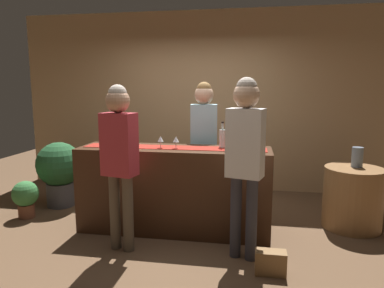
% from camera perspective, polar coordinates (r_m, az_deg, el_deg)
% --- Properties ---
extents(ground_plane, '(10.00, 10.00, 0.00)m').
position_cam_1_polar(ground_plane, '(4.35, -2.82, -13.65)').
color(ground_plane, brown).
extents(back_wall, '(6.00, 0.12, 2.90)m').
position_cam_1_polar(back_wall, '(5.88, 1.08, 6.88)').
color(back_wall, tan).
rests_on(back_wall, ground).
extents(bar_counter, '(2.22, 0.60, 0.99)m').
position_cam_1_polar(bar_counter, '(4.18, -2.87, -7.35)').
color(bar_counter, '#3D2314').
rests_on(bar_counter, ground).
extents(counter_runner_cloth, '(2.11, 0.28, 0.01)m').
position_cam_1_polar(counter_runner_cloth, '(4.06, -2.93, -0.58)').
color(counter_runner_cloth, maroon).
rests_on(counter_runner_cloth, bar_counter).
extents(wine_bottle_clear, '(0.07, 0.07, 0.30)m').
position_cam_1_polar(wine_bottle_clear, '(4.06, 4.95, 0.97)').
color(wine_bottle_clear, '#B2C6C1').
rests_on(wine_bottle_clear, bar_counter).
extents(wine_bottle_green, '(0.07, 0.07, 0.30)m').
position_cam_1_polar(wine_bottle_green, '(4.21, -11.21, 1.13)').
color(wine_bottle_green, '#194723').
rests_on(wine_bottle_green, bar_counter).
extents(wine_glass_near_customer, '(0.07, 0.07, 0.14)m').
position_cam_1_polar(wine_glass_near_customer, '(4.11, -9.44, 0.87)').
color(wine_glass_near_customer, silver).
rests_on(wine_glass_near_customer, bar_counter).
extents(wine_glass_mid_counter, '(0.07, 0.07, 0.14)m').
position_cam_1_polar(wine_glass_mid_counter, '(4.02, -5.12, 0.77)').
color(wine_glass_mid_counter, silver).
rests_on(wine_glass_mid_counter, bar_counter).
extents(wine_glass_far_end, '(0.07, 0.07, 0.14)m').
position_cam_1_polar(wine_glass_far_end, '(3.97, -2.62, 0.71)').
color(wine_glass_far_end, silver).
rests_on(wine_glass_far_end, bar_counter).
extents(bartender, '(0.36, 0.25, 1.76)m').
position_cam_1_polar(bartender, '(4.57, 1.92, 1.74)').
color(bartender, '#26262B').
rests_on(bartender, ground).
extents(customer_sipping, '(0.38, 0.28, 1.78)m').
position_cam_1_polar(customer_sipping, '(3.38, 8.62, -0.65)').
color(customer_sipping, '#33333D').
rests_on(customer_sipping, ground).
extents(customer_browsing, '(0.38, 0.27, 1.71)m').
position_cam_1_polar(customer_browsing, '(3.62, -11.69, -0.93)').
color(customer_browsing, brown).
rests_on(customer_browsing, ground).
extents(round_side_table, '(0.68, 0.68, 0.74)m').
position_cam_1_polar(round_side_table, '(4.69, 24.60, -7.95)').
color(round_side_table, olive).
rests_on(round_side_table, ground).
extents(vase_on_side_table, '(0.13, 0.13, 0.24)m').
position_cam_1_polar(vase_on_side_table, '(4.65, 25.22, -1.93)').
color(vase_on_side_table, slate).
rests_on(vase_on_side_table, round_side_table).
extents(potted_plant_tall, '(0.63, 0.63, 0.92)m').
position_cam_1_polar(potted_plant_tall, '(5.35, -20.70, -3.86)').
color(potted_plant_tall, '#4C4C51').
rests_on(potted_plant_tall, ground).
extents(potted_plant_small, '(0.33, 0.33, 0.49)m').
position_cam_1_polar(potted_plant_small, '(5.10, -25.38, -7.71)').
color(potted_plant_small, brown).
rests_on(potted_plant_small, ground).
extents(handbag, '(0.28, 0.14, 0.22)m').
position_cam_1_polar(handbag, '(3.45, 12.61, -18.24)').
color(handbag, olive).
rests_on(handbag, ground).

